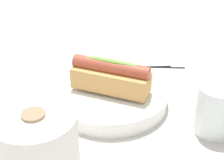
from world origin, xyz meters
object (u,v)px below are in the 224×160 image
at_px(hotdog_front, 112,76).
at_px(chopstick_near, 125,67).
at_px(water_glass, 215,112).
at_px(serving_bowl, 112,96).
at_px(chopstick_far, 139,66).
at_px(paper_towel_roll, 39,155).

relative_size(hotdog_front, chopstick_near, 0.69).
height_order(water_glass, chopstick_near, water_glass).
distance_m(serving_bowl, chopstick_far, 0.17).
height_order(serving_bowl, chopstick_near, serving_bowl).
bearing_deg(serving_bowl, chopstick_near, -82.65).
bearing_deg(serving_bowl, chopstick_far, -93.42).
bearing_deg(hotdog_front, water_glass, 173.32).
xyz_separation_m(chopstick_near, chopstick_far, (-0.03, -0.01, 0.00)).
distance_m(paper_towel_roll, chopstick_far, 0.41).
distance_m(serving_bowl, chopstick_near, 0.16).
distance_m(serving_bowl, hotdog_front, 0.04).
bearing_deg(serving_bowl, paper_towel_roll, 84.70).
xyz_separation_m(water_glass, chopstick_far, (0.19, -0.19, -0.04)).
bearing_deg(paper_towel_roll, hotdog_front, -95.30).
distance_m(chopstick_near, chopstick_far, 0.03).
bearing_deg(water_glass, hotdog_front, -6.68).
bearing_deg(chopstick_near, paper_towel_roll, 68.51).
bearing_deg(chopstick_far, hotdog_front, 70.46).
distance_m(hotdog_front, chopstick_near, 0.17).
height_order(serving_bowl, chopstick_far, serving_bowl).
relative_size(serving_bowl, chopstick_near, 1.02).
height_order(hotdog_front, chopstick_far, hotdog_front).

